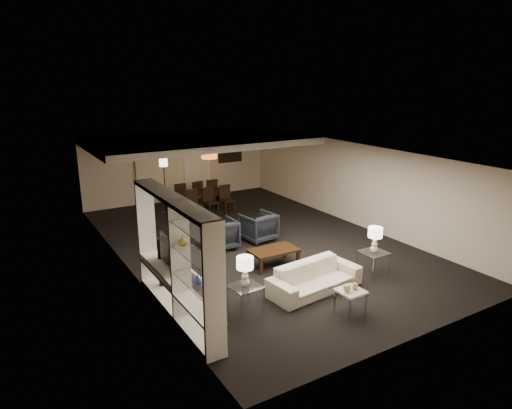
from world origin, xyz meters
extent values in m
plane|color=black|center=(0.00, 0.00, 0.00)|extent=(11.00, 11.00, 0.00)
cube|color=silver|center=(0.00, 0.00, 2.50)|extent=(7.00, 11.00, 0.02)
cube|color=beige|center=(0.00, 5.50, 1.25)|extent=(7.00, 0.02, 2.50)
cube|color=beige|center=(0.00, -5.50, 1.25)|extent=(7.00, 0.02, 2.50)
cube|color=beige|center=(-3.50, 0.00, 1.25)|extent=(0.02, 11.00, 2.50)
cube|color=beige|center=(3.50, 0.00, 1.25)|extent=(0.02, 11.00, 2.50)
cube|color=silver|center=(0.00, 3.50, 2.40)|extent=(7.00, 4.00, 0.20)
cube|color=beige|center=(-0.90, 5.42, 1.20)|extent=(1.50, 0.12, 2.40)
cube|color=silver|center=(0.70, 5.47, 1.05)|extent=(0.90, 0.05, 2.10)
cube|color=#142D38|center=(2.10, 5.46, 1.55)|extent=(0.95, 0.04, 0.65)
cylinder|color=#D8591E|center=(0.30, 3.50, 1.92)|extent=(0.52, 0.52, 0.24)
imported|color=beige|center=(-0.43, -3.14, 0.31)|extent=(2.17, 1.03, 0.61)
imported|color=black|center=(-1.03, 0.16, 0.39)|extent=(0.86, 0.88, 0.78)
imported|color=black|center=(0.17, 0.16, 0.39)|extent=(0.92, 0.95, 0.78)
sphere|color=#E2CC77|center=(-0.53, -4.24, 0.56)|extent=(0.15, 0.15, 0.15)
sphere|color=tan|center=(-0.33, -4.24, 0.55)|extent=(0.13, 0.13, 0.13)
imported|color=black|center=(-3.28, -2.00, 1.05)|extent=(1.05, 0.14, 0.61)
imported|color=#2830AF|center=(-3.31, -3.60, 1.14)|extent=(0.16, 0.16, 0.16)
imported|color=#AE883A|center=(-3.31, -3.02, 1.65)|extent=(0.18, 0.18, 0.19)
cube|color=black|center=(-3.20, -1.44, 0.59)|extent=(0.16, 0.16, 1.18)
imported|color=black|center=(0.07, 3.62, 0.31)|extent=(1.78, 1.01, 0.62)
camera|label=1|loc=(-6.07, -10.11, 4.43)|focal=32.00mm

